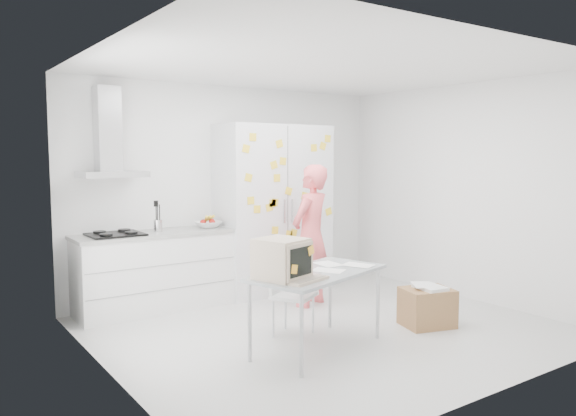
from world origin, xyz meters
TOP-DOWN VIEW (x-y plane):
  - floor at (0.00, 0.00)m, footprint 4.50×4.00m
  - walls at (0.00, 0.72)m, footprint 4.52×4.01m
  - ceiling at (0.00, 0.00)m, footprint 4.50×4.00m
  - counter_run at (-1.20, 1.70)m, footprint 1.84×0.63m
  - range_hood at (-1.65, 1.84)m, footprint 0.70×0.48m
  - tall_cabinet at (0.45, 1.67)m, footprint 1.50×0.68m
  - person at (0.42, 0.82)m, footprint 0.73×0.62m
  - desk at (-0.74, -0.50)m, footprint 1.51×1.05m
  - chair at (-0.45, 0.07)m, footprint 0.52×0.52m
  - cardboard_box at (0.93, -0.56)m, footprint 0.60×0.53m

SIDE VIEW (x-z plane):
  - floor at x=0.00m, z-range -0.02..0.00m
  - cardboard_box at x=0.93m, z-range -0.01..0.43m
  - counter_run at x=-1.20m, z-range -0.17..1.11m
  - chair at x=-0.45m, z-range 0.06..0.90m
  - desk at x=-0.74m, z-range 0.28..1.38m
  - person at x=0.42m, z-range 0.00..1.70m
  - tall_cabinet at x=0.45m, z-range 0.00..2.20m
  - walls at x=0.00m, z-range 0.00..2.70m
  - range_hood at x=-1.65m, z-range 1.45..2.46m
  - ceiling at x=0.00m, z-range 2.69..2.71m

